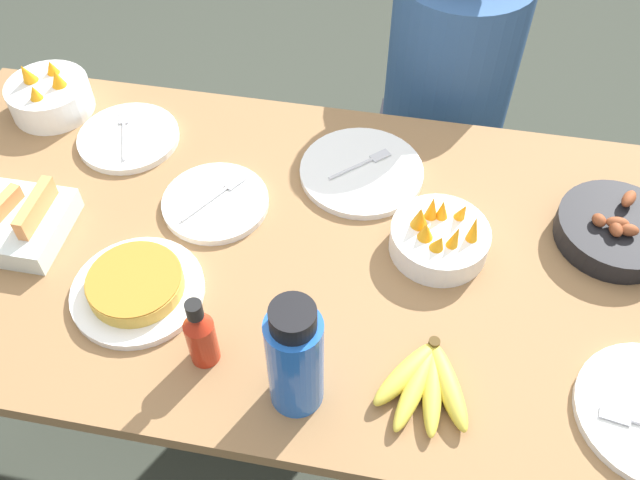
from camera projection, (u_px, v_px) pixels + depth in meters
The scene contains 13 objects.
ground_plane at pixel (320, 416), 1.93m from camera, with size 14.00×14.00×0.00m, color #383D33.
dining_table at pixel (320, 278), 1.41m from camera, with size 1.80×0.86×0.76m.
banana_bunch at pixel (426, 382), 1.14m from camera, with size 0.18×0.19×0.04m.
skillet at pixel (617, 232), 1.33m from camera, with size 0.28×0.32×0.08m.
frittata_plate_center at pixel (137, 287), 1.26m from camera, with size 0.25×0.25×0.05m.
empty_plate_far_left at pixel (362, 172), 1.47m from camera, with size 0.27×0.27×0.02m.
empty_plate_far_right at pixel (129, 138), 1.53m from camera, with size 0.23×0.23×0.02m.
empty_plate_mid_edge at pixel (216, 202), 1.41m from camera, with size 0.22×0.22×0.02m.
fruit_bowl_mango at pixel (439, 237), 1.31m from camera, with size 0.19×0.19×0.11m.
fruit_bowl_citrus at pixel (50, 96), 1.58m from camera, with size 0.19×0.19×0.13m.
water_bottle at pixel (295, 358), 1.05m from camera, with size 0.09×0.09×0.25m.
hot_sauce_bottle at pixel (201, 335), 1.13m from camera, with size 0.05×0.05×0.16m.
person_figure at pixel (440, 131), 1.91m from camera, with size 0.36×0.36×1.25m.
Camera 1 is at (0.15, -0.82, 1.81)m, focal length 38.00 mm.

